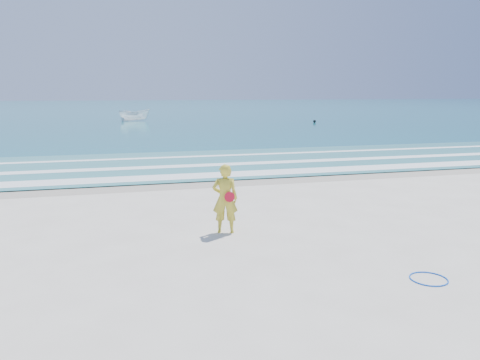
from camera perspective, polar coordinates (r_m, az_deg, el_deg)
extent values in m
plane|color=silver|center=(10.85, 2.16, -9.19)|extent=(400.00, 400.00, 0.00)
cube|color=#B2A893|center=(19.34, -5.78, -0.34)|extent=(400.00, 2.40, 0.00)
cube|color=#19727F|center=(114.83, -13.76, 8.58)|extent=(400.00, 190.00, 0.04)
cube|color=#59B7AD|center=(24.21, -7.73, 1.95)|extent=(400.00, 10.00, 0.01)
cube|color=white|center=(20.59, -6.38, 0.47)|extent=(400.00, 1.40, 0.01)
cube|color=white|center=(23.42, -7.47, 1.68)|extent=(400.00, 0.90, 0.01)
cube|color=white|center=(26.66, -8.43, 2.75)|extent=(400.00, 0.60, 0.01)
torus|color=blue|center=(10.26, 22.01, -11.11)|extent=(0.86, 0.86, 0.03)
imported|color=white|center=(61.32, -12.72, 7.73)|extent=(3.96, 1.77, 1.49)
sphere|color=black|center=(57.00, 9.08, 7.09)|extent=(0.36, 0.36, 0.36)
imported|color=gold|center=(12.32, -1.84, -2.28)|extent=(0.77, 0.61, 1.85)
cylinder|color=red|center=(12.15, -1.28, -2.08)|extent=(0.27, 0.08, 0.27)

